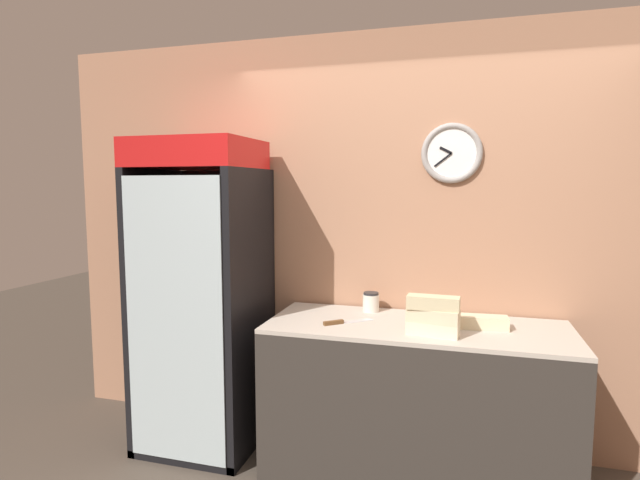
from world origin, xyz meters
The scene contains 9 objects.
wall_back centered at (0.00, 1.29, 1.35)m, with size 5.20×0.09×2.70m.
prep_counter centered at (0.00, 0.90, 0.45)m, with size 1.74×0.69×0.91m.
beverage_cooler centered at (-1.38, 0.95, 1.09)m, with size 0.74×0.70×2.00m.
sandwich_stack_bottom centered at (0.10, 0.71, 0.94)m, with size 0.29×0.13×0.07m.
sandwich_stack_middle centered at (0.10, 0.71, 1.02)m, with size 0.29×0.14×0.07m.
sandwich_stack_top centered at (0.10, 0.71, 1.09)m, with size 0.28×0.11×0.07m.
sandwich_flat_left centered at (0.35, 0.92, 0.94)m, with size 0.31×0.13×0.07m.
chefs_knife centered at (-0.43, 0.81, 0.92)m, with size 0.27×0.24×0.02m.
condiment_jar centered at (-0.31, 1.14, 0.97)m, with size 0.11×0.11×0.12m.
Camera 1 is at (0.24, -1.98, 1.71)m, focal length 28.00 mm.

